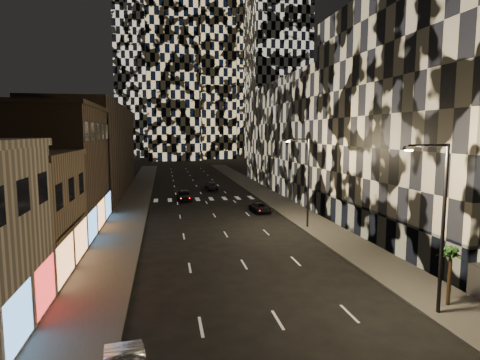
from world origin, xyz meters
name	(u,v)px	position (x,y,z in m)	size (l,w,h in m)	color
sidewalk_left	(134,201)	(-10.00, 50.00, 0.07)	(4.00, 120.00, 0.15)	#47443F
sidewalk_right	(270,196)	(10.00, 50.00, 0.07)	(4.00, 120.00, 0.15)	#47443F
curb_left	(149,200)	(-7.90, 50.00, 0.07)	(0.20, 120.00, 0.15)	#4C4C47
curb_right	(257,197)	(7.90, 50.00, 0.07)	(0.20, 120.00, 0.15)	#4C4C47
retail_brown	(46,171)	(-17.00, 33.50, 6.00)	(10.00, 15.00, 12.00)	#453427
retail_filler_left	(93,149)	(-17.00, 60.00, 7.00)	(10.00, 40.00, 14.00)	#453427
midrise_right	(450,118)	(20.00, 24.50, 11.00)	(16.00, 25.00, 22.00)	#232326
midrise_base	(368,224)	(12.30, 24.50, 1.50)	(0.60, 25.00, 3.00)	#383838
midrise_filler_right	(317,137)	(20.00, 57.00, 9.00)	(16.00, 40.00, 18.00)	#232326
tower_right_mid	(278,19)	(35.00, 135.00, 50.00)	(20.00, 20.00, 100.00)	black
tower_left_back	(145,8)	(-12.00, 165.00, 60.00)	(24.00, 24.00, 120.00)	black
tower_center_low	(172,25)	(-2.00, 140.00, 47.50)	(18.00, 18.00, 95.00)	black
streetlight_near	(439,217)	(8.35, 10.00, 5.35)	(2.55, 0.25, 9.00)	black
streetlight_far	(306,176)	(8.35, 30.00, 5.35)	(2.55, 0.25, 9.00)	black
car_dark_midlane	(184,195)	(-2.94, 49.07, 0.78)	(1.85, 4.60, 1.57)	black
car_dark_oncoming	(212,186)	(2.17, 59.49, 0.68)	(1.91, 4.69, 1.36)	black
car_dark_rightlane	(260,208)	(5.73, 38.80, 0.57)	(1.89, 4.10, 1.14)	black
palm_tree	(451,257)	(9.75, 10.72, 2.90)	(1.69, 1.69, 3.33)	#47331E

